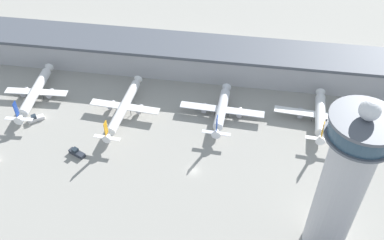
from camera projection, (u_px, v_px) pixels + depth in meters
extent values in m
plane|color=#9E9B93|center=(194.00, 171.00, 175.45)|extent=(1000.00, 1000.00, 0.00)
cube|color=#B2B2B7|center=(214.00, 61.00, 221.96)|extent=(266.01, 22.00, 14.04)
cube|color=#4C515B|center=(214.00, 48.00, 216.70)|extent=(266.01, 25.00, 1.60)
cylinder|color=#BCBCC1|center=(338.00, 195.00, 134.24)|extent=(13.88, 13.88, 51.19)
cylinder|color=#565B66|center=(360.00, 136.00, 116.77)|extent=(19.74, 19.74, 0.80)
cylinder|color=#334C60|center=(363.00, 128.00, 114.76)|extent=(18.16, 18.16, 5.18)
cylinder|color=#565B66|center=(366.00, 120.00, 112.68)|extent=(19.74, 19.74, 1.00)
sphere|color=white|center=(370.00, 110.00, 110.39)|extent=(5.80, 5.80, 5.80)
cylinder|color=white|center=(35.00, 91.00, 207.02)|extent=(6.80, 32.70, 4.59)
cone|color=white|center=(48.00, 69.00, 220.52)|extent=(4.86, 4.44, 4.59)
cone|color=white|center=(20.00, 117.00, 193.01)|extent=(4.50, 5.78, 4.13)
cube|color=white|center=(36.00, 92.00, 208.04)|extent=(30.85, 6.48, 0.44)
cylinder|color=#A8A8B2|center=(25.00, 92.00, 210.11)|extent=(2.87, 5.21, 2.53)
cylinder|color=#A8A8B2|center=(50.00, 93.00, 209.31)|extent=(2.87, 5.21, 2.53)
cube|color=navy|center=(16.00, 109.00, 188.18)|extent=(0.49, 2.81, 7.35)
cube|color=white|center=(19.00, 119.00, 191.59)|extent=(12.97, 2.87, 0.24)
cylinder|color=black|center=(47.00, 78.00, 220.39)|extent=(0.28, 0.28, 2.21)
cylinder|color=black|center=(43.00, 97.00, 208.99)|extent=(0.28, 0.28, 2.21)
cylinder|color=black|center=(31.00, 97.00, 209.39)|extent=(0.28, 0.28, 2.21)
cylinder|color=white|center=(124.00, 106.00, 198.18)|extent=(6.60, 35.54, 4.25)
cone|color=white|center=(137.00, 81.00, 212.32)|extent=(4.49, 4.10, 4.25)
cone|color=white|center=(108.00, 136.00, 183.57)|extent=(4.15, 5.34, 3.82)
cube|color=white|center=(125.00, 107.00, 199.19)|extent=(33.51, 6.61, 0.44)
cylinder|color=#A8A8B2|center=(112.00, 105.00, 201.90)|extent=(2.64, 4.82, 2.33)
cylinder|color=#A8A8B2|center=(140.00, 109.00, 199.64)|extent=(2.64, 4.82, 2.33)
cube|color=orange|center=(106.00, 128.00, 179.12)|extent=(0.49, 2.81, 6.79)
cube|color=white|center=(107.00, 138.00, 182.26)|extent=(11.99, 2.79, 0.24)
cylinder|color=black|center=(136.00, 91.00, 212.43)|extent=(0.28, 0.28, 2.77)
cylinder|color=black|center=(131.00, 113.00, 199.99)|extent=(0.28, 0.28, 2.77)
cylinder|color=black|center=(119.00, 111.00, 200.95)|extent=(0.28, 0.28, 2.77)
cylinder|color=silver|center=(222.00, 109.00, 197.68)|extent=(5.55, 25.45, 4.50)
cone|color=silver|center=(226.00, 90.00, 208.34)|extent=(4.67, 4.24, 4.50)
cone|color=silver|center=(217.00, 131.00, 186.53)|extent=(4.28, 5.57, 4.05)
cube|color=silver|center=(222.00, 109.00, 198.58)|extent=(39.47, 6.03, 0.44)
cylinder|color=#A8A8B2|center=(205.00, 108.00, 201.40)|extent=(2.68, 5.05, 2.48)
cylinder|color=#A8A8B2|center=(240.00, 112.00, 199.04)|extent=(2.68, 5.05, 2.48)
cube|color=navy|center=(217.00, 123.00, 181.81)|extent=(0.42, 2.81, 7.21)
cube|color=silver|center=(216.00, 133.00, 185.15)|extent=(12.69, 2.52, 0.24)
cylinder|color=black|center=(225.00, 99.00, 208.21)|extent=(0.28, 0.28, 2.08)
cylinder|color=black|center=(228.00, 115.00, 199.23)|extent=(0.28, 0.28, 2.08)
cylinder|color=black|center=(215.00, 114.00, 200.13)|extent=(0.28, 0.28, 2.08)
cylinder|color=white|center=(320.00, 114.00, 194.55)|extent=(6.31, 25.41, 4.56)
cone|color=white|center=(320.00, 95.00, 205.11)|extent=(4.83, 4.41, 4.56)
cone|color=white|center=(320.00, 137.00, 183.49)|extent=(4.48, 5.74, 4.10)
cube|color=white|center=(320.00, 115.00, 195.44)|extent=(41.75, 7.30, 0.44)
cylinder|color=#A8A8B2|center=(300.00, 113.00, 198.52)|extent=(2.85, 5.18, 2.51)
cylinder|color=#A8A8B2|center=(339.00, 119.00, 195.67)|extent=(2.85, 5.18, 2.51)
cube|color=orange|center=(323.00, 129.00, 178.72)|extent=(0.50, 2.81, 7.29)
cube|color=white|center=(320.00, 139.00, 182.11)|extent=(12.87, 2.89, 0.24)
cylinder|color=black|center=(319.00, 104.00, 205.04)|extent=(0.28, 0.28, 2.23)
cylinder|color=black|center=(326.00, 121.00, 196.09)|extent=(0.28, 0.28, 2.23)
cylinder|color=black|center=(312.00, 119.00, 197.13)|extent=(0.28, 0.28, 2.23)
cube|color=black|center=(77.00, 154.00, 182.12)|extent=(6.81, 4.79, 0.12)
cube|color=#2D333D|center=(77.00, 153.00, 181.58)|extent=(7.97, 5.38, 1.70)
cube|color=#232D38|center=(75.00, 150.00, 180.85)|extent=(2.98, 2.94, 1.39)
cube|color=black|center=(36.00, 120.00, 198.34)|extent=(6.44, 5.69, 0.12)
cube|color=silver|center=(36.00, 119.00, 197.80)|extent=(7.45, 6.48, 1.72)
cube|color=#232D38|center=(34.00, 117.00, 196.49)|extent=(3.12, 3.13, 1.41)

